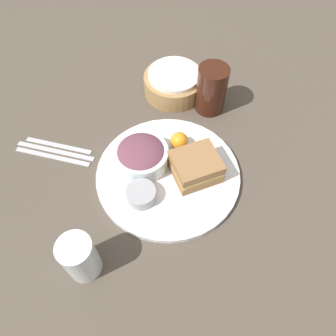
{
  "coord_description": "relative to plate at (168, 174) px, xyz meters",
  "views": [
    {
      "loc": [
        -0.02,
        -0.42,
        0.66
      ],
      "look_at": [
        0.0,
        0.0,
        0.03
      ],
      "focal_mm": 35.0,
      "sensor_mm": 36.0,
      "label": 1
    }
  ],
  "objects": [
    {
      "name": "spoon",
      "position": [
        -0.28,
        0.1,
        -0.0
      ],
      "size": [
        0.17,
        0.06,
        0.01
      ],
      "primitive_type": "cube",
      "rotation": [
        0.0,
        0.0,
        2.85
      ],
      "color": "#B2B2B7",
      "rests_on": "ground_plane"
    },
    {
      "name": "salad_bowl",
      "position": [
        -0.06,
        0.03,
        0.04
      ],
      "size": [
        0.13,
        0.13,
        0.06
      ],
      "color": "silver",
      "rests_on": "plate"
    },
    {
      "name": "knife",
      "position": [
        -0.28,
        0.08,
        -0.0
      ],
      "size": [
        0.2,
        0.07,
        0.01
      ],
      "primitive_type": "cube",
      "rotation": [
        0.0,
        0.0,
        2.85
      ],
      "color": "#B2B2B7",
      "rests_on": "ground_plane"
    },
    {
      "name": "sandwich",
      "position": [
        0.06,
        -0.01,
        0.04
      ],
      "size": [
        0.13,
        0.12,
        0.06
      ],
      "color": "olive",
      "rests_on": "plate"
    },
    {
      "name": "plate",
      "position": [
        0.0,
        0.0,
        0.0
      ],
      "size": [
        0.34,
        0.34,
        0.01
      ],
      "primitive_type": "cylinder",
      "color": "silver",
      "rests_on": "ground_plane"
    },
    {
      "name": "dressing_cup",
      "position": [
        -0.06,
        -0.06,
        0.02
      ],
      "size": [
        0.07,
        0.07,
        0.03
      ],
      "primitive_type": "cylinder",
      "color": "#99999E",
      "rests_on": "plate"
    },
    {
      "name": "fork",
      "position": [
        -0.29,
        0.07,
        -0.0
      ],
      "size": [
        0.19,
        0.07,
        0.01
      ],
      "primitive_type": "cube",
      "rotation": [
        0.0,
        0.0,
        2.85
      ],
      "color": "#B2B2B7",
      "rests_on": "ground_plane"
    },
    {
      "name": "water_glass",
      "position": [
        -0.17,
        -0.21,
        0.05
      ],
      "size": [
        0.07,
        0.07,
        0.11
      ],
      "primitive_type": "cylinder",
      "color": "silver",
      "rests_on": "ground_plane"
    },
    {
      "name": "drink_glass",
      "position": [
        0.12,
        0.22,
        0.06
      ],
      "size": [
        0.08,
        0.08,
        0.13
      ],
      "primitive_type": "cylinder",
      "color": "#38190F",
      "rests_on": "ground_plane"
    },
    {
      "name": "orange_wedge",
      "position": [
        0.03,
        0.08,
        0.03
      ],
      "size": [
        0.04,
        0.04,
        0.04
      ],
      "primitive_type": "sphere",
      "color": "orange",
      "rests_on": "plate"
    },
    {
      "name": "ground_plane",
      "position": [
        0.0,
        0.0,
        -0.01
      ],
      "size": [
        4.0,
        4.0,
        0.0
      ],
      "primitive_type": "plane",
      "color": "#4C4238"
    },
    {
      "name": "bread_basket",
      "position": [
        0.03,
        0.29,
        0.03
      ],
      "size": [
        0.17,
        0.17,
        0.07
      ],
      "color": "#997547",
      "rests_on": "ground_plane"
    }
  ]
}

